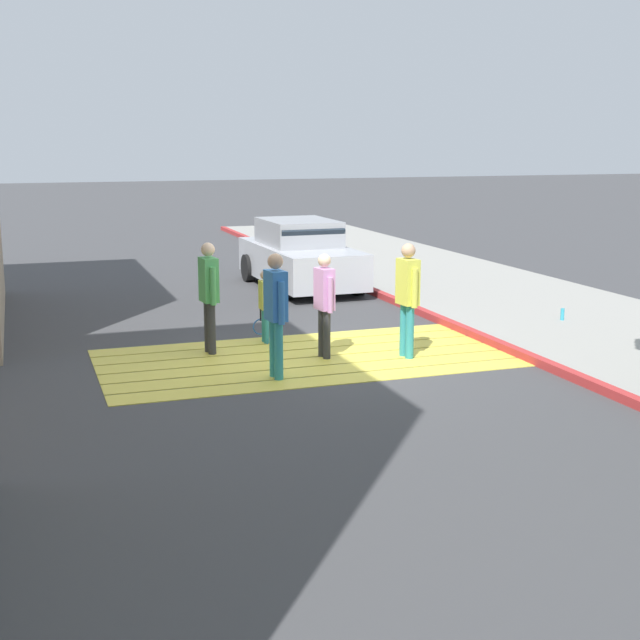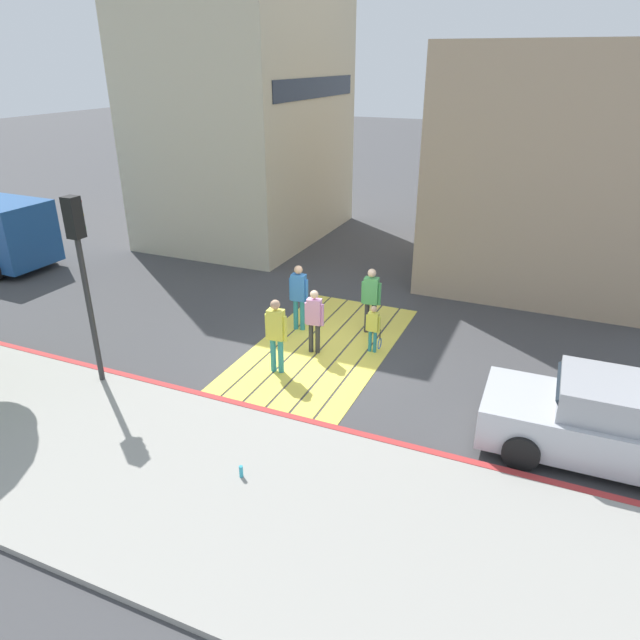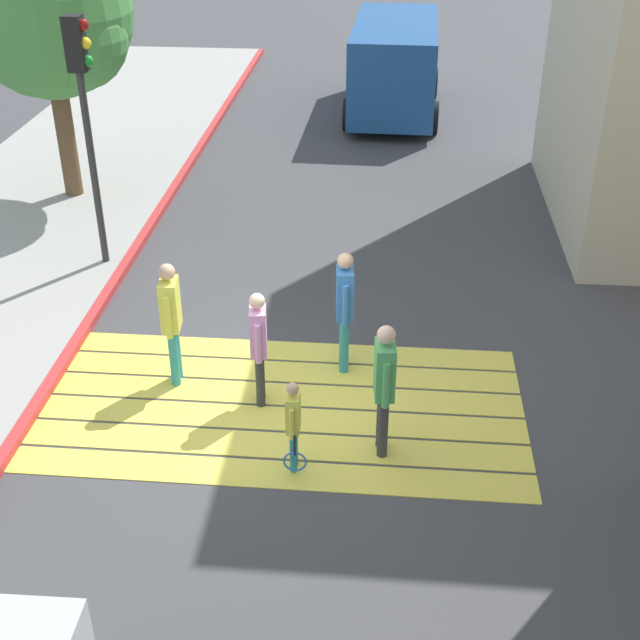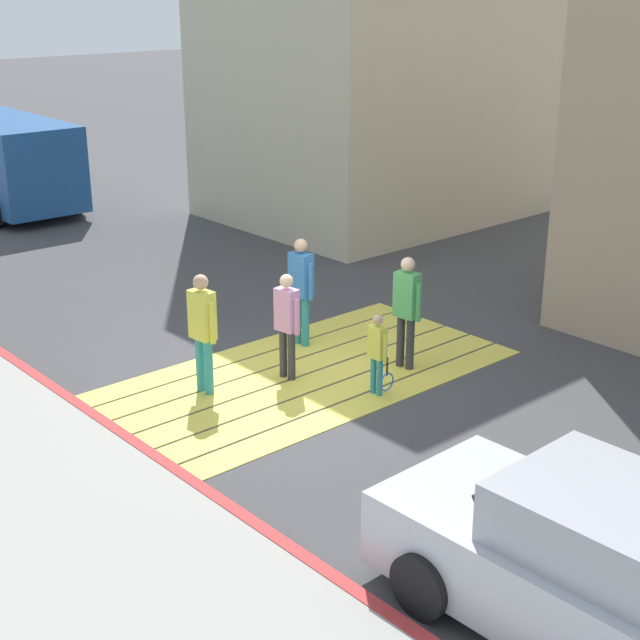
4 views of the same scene
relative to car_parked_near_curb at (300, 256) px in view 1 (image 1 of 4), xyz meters
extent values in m
plane|color=#424244|center=(2.00, 6.44, -0.73)|extent=(120.00, 120.00, 0.00)
cube|color=#EAD64C|center=(2.00, 5.06, -0.73)|extent=(6.40, 0.50, 0.01)
cube|color=#EAD64C|center=(2.00, 5.61, -0.73)|extent=(6.40, 0.50, 0.01)
cube|color=#EAD64C|center=(2.00, 6.16, -0.73)|extent=(6.40, 0.50, 0.01)
cube|color=#EAD64C|center=(2.00, 6.71, -0.73)|extent=(6.40, 0.50, 0.01)
cube|color=#EAD64C|center=(2.00, 7.26, -0.73)|extent=(6.40, 0.50, 0.01)
cube|color=#EAD64C|center=(2.00, 7.81, -0.73)|extent=(6.40, 0.50, 0.01)
cube|color=#9E9B93|center=(-3.60, 6.44, -0.67)|extent=(4.80, 40.00, 0.12)
cube|color=#BC3333|center=(-1.25, 6.44, -0.67)|extent=(0.16, 40.00, 0.13)
cube|color=silver|center=(0.00, 0.03, -0.14)|extent=(1.88, 4.33, 0.80)
cube|color=#A0A2A9|center=(0.00, -0.12, 0.54)|extent=(1.57, 2.09, 0.60)
cube|color=#1E2833|center=(-0.01, 0.80, 0.48)|extent=(1.48, 0.36, 0.49)
cylinder|color=black|center=(0.86, 1.38, -0.40)|extent=(0.23, 0.66, 0.66)
cylinder|color=black|center=(-0.91, 1.34, -0.40)|extent=(0.23, 0.66, 0.66)
cylinder|color=black|center=(0.91, -1.29, -0.40)|extent=(0.23, 0.66, 0.66)
cylinder|color=black|center=(-0.86, -1.32, -0.40)|extent=(0.23, 0.66, 0.66)
cylinder|color=#33A5BF|center=(-3.24, 5.70, -0.50)|extent=(0.07, 0.07, 0.22)
cylinder|color=#333338|center=(1.69, 6.61, -0.34)|extent=(0.12, 0.12, 0.78)
cylinder|color=#333338|center=(1.71, 6.44, -0.34)|extent=(0.12, 0.12, 0.78)
cube|color=#D18CC6|center=(1.70, 6.52, 0.37)|extent=(0.25, 0.37, 0.65)
sphere|color=beige|center=(1.70, 6.52, 0.82)|extent=(0.20, 0.20, 0.20)
cylinder|color=#D18CC6|center=(1.67, 6.72, 0.31)|extent=(0.08, 0.08, 0.55)
cylinder|color=#D18CC6|center=(1.72, 6.32, 0.31)|extent=(0.08, 0.08, 0.55)
cylinder|color=#333338|center=(3.32, 5.72, -0.31)|extent=(0.13, 0.13, 0.85)
cylinder|color=#333338|center=(3.34, 5.54, -0.31)|extent=(0.13, 0.13, 0.85)
cube|color=#4CA559|center=(3.33, 5.63, 0.47)|extent=(0.27, 0.39, 0.71)
sphere|color=beige|center=(3.33, 5.63, 0.95)|extent=(0.22, 0.22, 0.22)
cylinder|color=#4CA559|center=(3.31, 5.85, 0.40)|extent=(0.09, 0.09, 0.60)
cylinder|color=#4CA559|center=(3.36, 5.42, 0.40)|extent=(0.09, 0.09, 0.60)
cylinder|color=teal|center=(2.74, 7.53, -0.30)|extent=(0.13, 0.13, 0.86)
cylinder|color=teal|center=(2.76, 7.35, -0.30)|extent=(0.13, 0.13, 0.86)
cube|color=#3372BF|center=(2.75, 7.44, 0.49)|extent=(0.27, 0.40, 0.72)
sphere|color=tan|center=(2.75, 7.44, 0.98)|extent=(0.22, 0.22, 0.22)
cylinder|color=#3372BF|center=(2.73, 7.66, 0.41)|extent=(0.09, 0.09, 0.61)
cylinder|color=#3372BF|center=(2.77, 7.22, 0.41)|extent=(0.09, 0.09, 0.61)
cylinder|color=teal|center=(0.45, 7.01, -0.30)|extent=(0.13, 0.13, 0.86)
cylinder|color=teal|center=(0.47, 6.83, -0.30)|extent=(0.13, 0.13, 0.86)
cube|color=#D8D84C|center=(0.46, 6.92, 0.48)|extent=(0.27, 0.40, 0.72)
sphere|color=tan|center=(0.46, 6.92, 0.97)|extent=(0.22, 0.22, 0.22)
cylinder|color=#D8D84C|center=(0.44, 7.14, 0.41)|extent=(0.09, 0.09, 0.61)
cylinder|color=#D8D84C|center=(0.48, 6.70, 0.41)|extent=(0.09, 0.09, 0.61)
cylinder|color=teal|center=(2.29, 5.27, -0.44)|extent=(0.09, 0.09, 0.58)
cylinder|color=teal|center=(2.30, 5.14, -0.44)|extent=(0.09, 0.09, 0.58)
cube|color=#D8D84C|center=(2.29, 5.21, 0.09)|extent=(0.16, 0.26, 0.49)
sphere|color=tan|center=(2.29, 5.21, 0.43)|extent=(0.15, 0.15, 0.15)
cylinder|color=#D8D84C|center=(2.29, 5.37, 0.04)|extent=(0.06, 0.06, 0.41)
cylinder|color=#D8D84C|center=(2.30, 5.05, 0.04)|extent=(0.06, 0.06, 0.41)
cylinder|color=black|center=(2.33, 5.03, -0.24)|extent=(0.03, 0.03, 0.28)
torus|color=blue|center=(2.33, 5.03, -0.49)|extent=(0.28, 0.03, 0.28)
camera|label=1|loc=(6.17, 19.28, 2.67)|focal=49.47mm
camera|label=2|loc=(-9.99, 1.29, 5.97)|focal=32.43mm
camera|label=3|loc=(3.30, -2.70, 6.02)|focal=47.76mm
camera|label=4|loc=(-6.55, -3.59, 5.01)|focal=52.39mm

